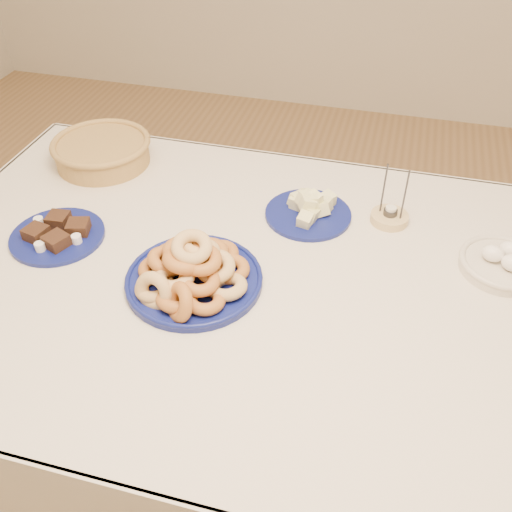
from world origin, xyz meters
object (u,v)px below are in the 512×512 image
Objects in this scene: donut_platter at (192,272)px; melon_plate at (309,209)px; dining_table at (261,308)px; candle_holder at (390,217)px; brownie_plate at (57,234)px; wicker_basket at (102,151)px; egg_bowl at (502,263)px.

donut_platter is 1.70× the size of melon_plate.
dining_table is 0.41m from candle_holder.
melon_plate is 0.64m from brownie_plate.
wicker_basket is (-0.05, 0.36, 0.03)m from brownie_plate.
brownie_plate is 1.03× the size of egg_bowl.
dining_table is at bearing -32.29° from wicker_basket.
donut_platter is 1.26× the size of wicker_basket.
melon_plate is 0.21m from candle_holder.
egg_bowl is at bearing -10.33° from wicker_basket.
dining_table is 7.01× the size of egg_bowl.
candle_holder reaches higher than brownie_plate.
melon_plate is (0.20, 0.33, -0.02)m from donut_platter.
melon_plate is 0.65m from wicker_basket.
egg_bowl is (0.53, 0.16, 0.13)m from dining_table.
candle_holder reaches higher than wicker_basket.
egg_bowl is at bearing 17.09° from dining_table.
dining_table is 0.29m from melon_plate.
donut_platter reaches higher than dining_table.
donut_platter is at bearing -11.01° from brownie_plate.
donut_platter reaches higher than melon_plate.
melon_plate is (0.06, 0.26, 0.13)m from dining_table.
donut_platter is 1.67× the size of egg_bowl.
melon_plate is at bearing 23.49° from brownie_plate.
brownie_plate is (-0.38, 0.07, -0.02)m from donut_platter.
wicker_basket is at bearing 147.71° from dining_table.
egg_bowl is (0.27, -0.12, 0.01)m from candle_holder.
wicker_basket is at bearing 135.07° from donut_platter.
egg_bowl is at bearing -25.08° from candle_holder.
donut_platter is at bearing -44.93° from wicker_basket.
dining_table is at bearing -103.10° from melon_plate.
donut_platter is at bearing -154.13° from dining_table.
candle_holder is at bearing 154.92° from egg_bowl.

